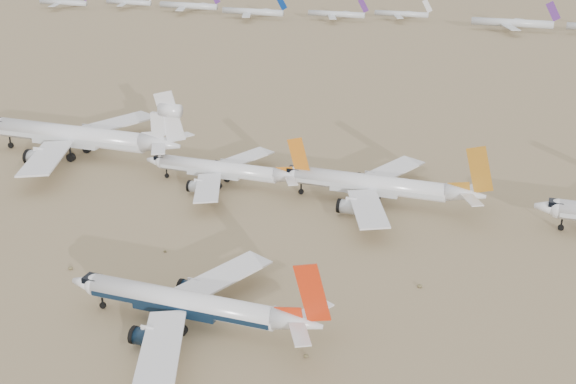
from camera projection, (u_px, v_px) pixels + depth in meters
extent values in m
plane|color=#7F684A|center=(170.00, 335.00, 125.29)|extent=(7000.00, 7000.00, 0.00)
cylinder|color=white|center=(181.00, 301.00, 126.44)|extent=(34.93, 4.13, 4.13)
cube|color=#0D1E31|center=(182.00, 304.00, 126.63)|extent=(34.23, 4.19, 0.93)
sphere|color=white|center=(96.00, 285.00, 131.82)|extent=(4.13, 4.13, 4.13)
cube|color=black|center=(92.00, 279.00, 131.59)|extent=(2.89, 2.68, 1.03)
cone|color=white|center=(298.00, 322.00, 119.66)|extent=(8.73, 4.13, 4.13)
cube|color=white|center=(161.00, 346.00, 115.19)|extent=(13.49, 21.26, 0.65)
cube|color=white|center=(300.00, 334.00, 115.44)|extent=(5.54, 7.25, 0.25)
cylinder|color=#0D1E31|center=(148.00, 338.00, 120.53)|extent=(4.85, 2.97, 2.97)
cube|color=white|center=(224.00, 275.00, 136.57)|extent=(13.49, 21.26, 0.65)
cube|color=white|center=(315.00, 309.00, 122.44)|extent=(5.54, 7.25, 0.25)
cylinder|color=#0D1E31|center=(194.00, 289.00, 135.50)|extent=(4.85, 2.97, 2.97)
cube|color=red|center=(312.00, 293.00, 116.62)|extent=(6.62, 0.33, 10.91)
cylinder|color=black|center=(103.00, 305.00, 133.07)|extent=(1.24, 0.52, 1.24)
cylinder|color=black|center=(182.00, 330.00, 124.94)|extent=(1.73, 1.03, 1.73)
cylinder|color=black|center=(197.00, 314.00, 129.98)|extent=(1.73, 1.03, 1.73)
sphere|color=white|center=(558.00, 209.00, 162.85)|extent=(4.55, 4.55, 4.55)
cube|color=black|center=(556.00, 203.00, 162.58)|extent=(3.19, 2.96, 1.14)
cylinder|color=black|center=(561.00, 228.00, 164.22)|extent=(1.37, 0.57, 1.37)
cylinder|color=white|center=(369.00, 183.00, 177.04)|extent=(37.59, 4.57, 4.57)
cube|color=silver|center=(369.00, 186.00, 177.26)|extent=(36.84, 4.64, 1.03)
sphere|color=white|center=(297.00, 174.00, 182.84)|extent=(4.57, 4.57, 4.57)
cube|color=black|center=(294.00, 169.00, 182.58)|extent=(3.20, 2.97, 1.14)
cone|color=white|center=(466.00, 194.00, 169.75)|extent=(9.40, 4.57, 4.57)
cube|color=white|center=(368.00, 208.00, 164.90)|extent=(14.52, 22.88, 0.71)
cube|color=white|center=(472.00, 200.00, 165.18)|extent=(5.97, 7.80, 0.27)
cylinder|color=silver|center=(351.00, 207.00, 170.66)|extent=(5.22, 3.29, 3.29)
cube|color=white|center=(392.00, 170.00, 188.01)|extent=(14.52, 22.88, 0.71)
cube|color=white|center=(476.00, 187.00, 172.75)|extent=(5.97, 7.80, 0.27)
cylinder|color=silver|center=(369.00, 180.00, 186.89)|extent=(5.22, 3.29, 3.29)
cube|color=#C27D22|center=(480.00, 170.00, 166.47)|extent=(7.12, 0.37, 11.74)
cylinder|color=black|center=(301.00, 192.00, 184.22)|extent=(1.37, 0.57, 1.37)
cylinder|color=black|center=(372.00, 205.00, 175.40)|extent=(1.92, 1.14, 1.92)
cylinder|color=black|center=(378.00, 196.00, 180.98)|extent=(1.92, 1.14, 1.92)
cylinder|color=white|center=(218.00, 168.00, 188.79)|extent=(32.56, 3.98, 3.98)
cube|color=silver|center=(218.00, 170.00, 188.98)|extent=(31.91, 4.04, 0.90)
sphere|color=white|center=(163.00, 161.00, 193.81)|extent=(3.98, 3.98, 3.98)
cube|color=black|center=(160.00, 157.00, 193.58)|extent=(2.79, 2.59, 0.99)
cone|color=white|center=(290.00, 177.00, 182.47)|extent=(8.14, 3.98, 3.98)
cube|color=white|center=(208.00, 188.00, 178.26)|extent=(12.58, 19.82, 0.61)
cube|color=white|center=(291.00, 181.00, 178.51)|extent=(5.17, 6.76, 0.24)
cylinder|color=silver|center=(198.00, 187.00, 183.25)|extent=(4.52, 2.87, 2.87)
cube|color=white|center=(244.00, 158.00, 198.30)|extent=(12.58, 19.82, 0.61)
cube|color=white|center=(301.00, 171.00, 185.07)|extent=(5.17, 6.76, 0.24)
cylinder|color=silver|center=(224.00, 167.00, 197.33)|extent=(4.52, 2.87, 2.87)
cube|color=orange|center=(299.00, 157.00, 179.63)|extent=(6.17, 0.32, 10.17)
cylinder|color=black|center=(167.00, 176.00, 195.01)|extent=(1.19, 0.50, 1.19)
cylinder|color=black|center=(219.00, 186.00, 187.36)|extent=(1.67, 0.99, 1.67)
cylinder|color=black|center=(227.00, 179.00, 192.22)|extent=(1.67, 0.99, 1.67)
cylinder|color=white|center=(71.00, 135.00, 209.01)|extent=(47.45, 5.68, 5.68)
cube|color=silver|center=(72.00, 137.00, 209.28)|extent=(46.50, 5.77, 1.28)
sphere|color=white|center=(4.00, 127.00, 216.33)|extent=(5.68, 5.68, 5.68)
cube|color=black|center=(1.00, 122.00, 216.00)|extent=(3.98, 3.69, 1.42)
cone|color=white|center=(161.00, 144.00, 199.80)|extent=(11.86, 5.68, 5.68)
cube|color=white|center=(46.00, 158.00, 193.70)|extent=(18.33, 28.88, 0.88)
cube|color=white|center=(158.00, 149.00, 194.05)|extent=(7.53, 9.85, 0.34)
cylinder|color=silver|center=(40.00, 158.00, 200.96)|extent=(6.59, 4.09, 4.09)
cube|color=white|center=(114.00, 124.00, 222.81)|extent=(18.33, 28.88, 0.88)
cube|color=white|center=(177.00, 137.00, 203.58)|extent=(7.53, 9.85, 0.34)
cylinder|color=silver|center=(88.00, 134.00, 221.38)|extent=(6.59, 4.09, 4.09)
cube|color=white|center=(170.00, 117.00, 195.67)|extent=(8.99, 0.45, 14.82)
cylinder|color=white|center=(170.00, 110.00, 194.88)|extent=(5.93, 3.68, 3.68)
cylinder|color=black|center=(11.00, 145.00, 218.04)|extent=(1.70, 0.71, 1.70)
cylinder|color=black|center=(71.00, 157.00, 206.95)|extent=(2.39, 1.42, 2.39)
cylinder|color=black|center=(87.00, 149.00, 213.89)|extent=(2.39, 1.42, 2.39)
cylinder|color=silver|center=(63.00, 2.00, 488.69)|extent=(36.13, 3.57, 3.57)
cube|color=silver|center=(55.00, 5.00, 480.73)|extent=(9.52, 16.63, 0.36)
cube|color=silver|center=(71.00, 1.00, 497.05)|extent=(9.52, 16.63, 0.36)
cylinder|color=silver|center=(129.00, 2.00, 490.40)|extent=(33.49, 3.31, 3.31)
cube|color=silver|center=(122.00, 5.00, 483.02)|extent=(8.82, 15.42, 0.33)
cube|color=silver|center=(135.00, 1.00, 498.15)|extent=(8.82, 15.42, 0.33)
cylinder|color=silver|center=(188.00, 6.00, 472.54)|extent=(40.62, 4.01, 4.01)
cube|color=silver|center=(181.00, 9.00, 463.60)|extent=(10.70, 18.70, 0.40)
cube|color=silver|center=(196.00, 5.00, 481.94)|extent=(10.70, 18.70, 0.40)
cylinder|color=silver|center=(253.00, 12.00, 447.77)|extent=(39.93, 3.95, 3.95)
cube|color=navy|center=(281.00, 2.00, 439.44)|extent=(7.95, 0.39, 10.02)
cube|color=silver|center=(246.00, 15.00, 438.98)|extent=(10.52, 18.38, 0.39)
cube|color=silver|center=(259.00, 10.00, 457.01)|extent=(10.52, 18.38, 0.39)
cylinder|color=silver|center=(336.00, 14.00, 440.32)|extent=(35.42, 3.50, 3.50)
cube|color=#56277C|center=(363.00, 5.00, 432.94)|extent=(7.05, 0.35, 8.88)
cube|color=silver|center=(332.00, 17.00, 432.53)|extent=(9.33, 16.30, 0.35)
cube|color=silver|center=(340.00, 13.00, 448.52)|extent=(9.33, 16.30, 0.35)
cylinder|color=silver|center=(401.00, 14.00, 441.91)|extent=(32.97, 3.26, 3.26)
cube|color=white|center=(427.00, 6.00, 435.04)|extent=(6.57, 0.33, 8.27)
cube|color=silver|center=(399.00, 17.00, 434.65)|extent=(8.69, 15.18, 0.33)
cube|color=silver|center=(404.00, 13.00, 449.54)|extent=(8.69, 15.18, 0.33)
cylinder|color=silver|center=(512.00, 23.00, 406.77)|extent=(44.70, 4.42, 4.42)
cube|color=#56277C|center=(553.00, 11.00, 397.45)|extent=(8.90, 0.44, 11.21)
cube|color=silver|center=(511.00, 27.00, 396.93)|extent=(11.78, 20.58, 0.44)
cube|color=silver|center=(513.00, 21.00, 417.11)|extent=(11.78, 20.58, 0.44)
ellipsoid|color=brown|center=(71.00, 268.00, 147.12)|extent=(0.98, 0.98, 0.54)
ellipsoid|color=brown|center=(306.00, 356.00, 119.06)|extent=(0.84, 0.84, 0.46)
ellipsoid|color=brown|center=(420.00, 286.00, 140.38)|extent=(0.98, 0.98, 0.54)
ellipsoid|color=brown|center=(165.00, 251.00, 154.32)|extent=(0.69, 0.69, 0.38)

